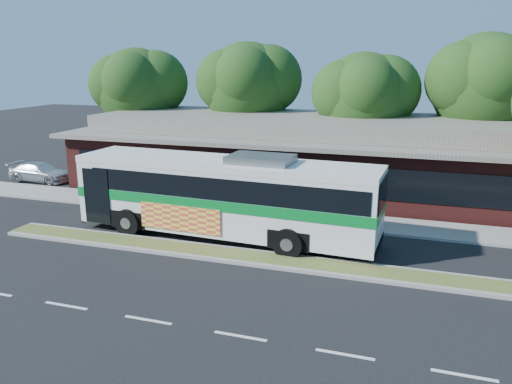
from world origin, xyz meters
The scene contains 11 objects.
ground centered at (0.00, 0.00, 0.00)m, with size 120.00×120.00×0.00m, color black.
median_strip centered at (0.00, 0.60, 0.07)m, with size 26.00×1.10×0.15m, color #555B26.
sidewalk centered at (0.00, 6.40, 0.06)m, with size 44.00×2.60×0.12m, color gray.
parking_lot centered at (-18.00, 10.00, 0.01)m, with size 14.00×12.00×0.01m, color black.
plaza_building centered at (0.00, 12.99, 2.13)m, with size 33.20×11.20×4.45m.
tree_bg_a centered at (-14.58, 15.14, 5.87)m, with size 6.47×5.80×8.63m.
tree_bg_b centered at (-6.57, 16.14, 6.14)m, with size 6.69×6.00×9.00m.
tree_bg_c centered at (1.40, 15.13, 5.59)m, with size 6.24×5.60×8.26m.
tree_bg_d centered at (8.45, 16.15, 6.42)m, with size 6.91×6.20×9.37m.
transit_bus centered at (-3.44, 2.76, 2.13)m, with size 13.79×3.69×3.83m.
sedan centered at (-19.00, 8.96, 0.62)m, with size 1.73×4.26×1.24m, color silver.
Camera 1 is at (4.39, -17.06, 7.68)m, focal length 35.00 mm.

